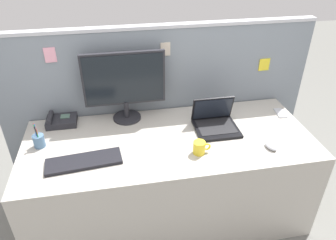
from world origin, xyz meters
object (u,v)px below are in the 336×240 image
(desk_phone, at_px, (61,121))
(cell_phone_silver_slab, at_px, (280,113))
(keyboard_main, at_px, (84,161))
(coffee_mug, at_px, (200,148))
(computer_mouse_right_hand, at_px, (271,146))
(pen_cup, at_px, (39,141))
(desktop_monitor, at_px, (124,82))
(laptop, at_px, (215,121))

(desk_phone, relative_size, cell_phone_silver_slab, 1.56)
(desk_phone, xyz_separation_m, cell_phone_silver_slab, (1.66, -0.15, -0.02))
(keyboard_main, xyz_separation_m, coffee_mug, (0.73, -0.03, 0.03))
(keyboard_main, xyz_separation_m, computer_mouse_right_hand, (1.20, -0.07, 0.01))
(keyboard_main, bearing_deg, pen_cup, 136.95)
(desk_phone, xyz_separation_m, coffee_mug, (0.91, -0.52, 0.01))
(desk_phone, bearing_deg, computer_mouse_right_hand, -21.81)
(computer_mouse_right_hand, distance_m, pen_cup, 1.52)
(coffee_mug, bearing_deg, desktop_monitor, 129.35)
(computer_mouse_right_hand, distance_m, cell_phone_silver_slab, 0.48)
(keyboard_main, bearing_deg, desk_phone, 105.27)
(computer_mouse_right_hand, relative_size, pen_cup, 0.57)
(laptop, bearing_deg, keyboard_main, -165.06)
(computer_mouse_right_hand, bearing_deg, keyboard_main, 164.57)
(laptop, height_order, desk_phone, laptop)
(laptop, relative_size, keyboard_main, 0.66)
(cell_phone_silver_slab, bearing_deg, desktop_monitor, -179.28)
(cell_phone_silver_slab, bearing_deg, pen_cup, -168.44)
(coffee_mug, bearing_deg, pen_cup, 165.67)
(laptop, xyz_separation_m, desk_phone, (-1.10, 0.24, -0.02))
(computer_mouse_right_hand, xyz_separation_m, pen_cup, (-1.49, 0.30, 0.03))
(cell_phone_silver_slab, distance_m, coffee_mug, 0.83)
(desk_phone, bearing_deg, desktop_monitor, 0.02)
(keyboard_main, relative_size, computer_mouse_right_hand, 4.59)
(computer_mouse_right_hand, bearing_deg, laptop, 120.21)
(keyboard_main, bearing_deg, laptop, 9.57)
(desktop_monitor, relative_size, coffee_mug, 5.04)
(laptop, height_order, pen_cup, laptop)
(cell_phone_silver_slab, bearing_deg, laptop, -163.08)
(pen_cup, xyz_separation_m, cell_phone_silver_slab, (1.77, 0.10, -0.04))
(computer_mouse_right_hand, relative_size, cell_phone_silver_slab, 0.73)
(laptop, relative_size, desk_phone, 1.41)
(desktop_monitor, height_order, desk_phone, desktop_monitor)
(keyboard_main, relative_size, pen_cup, 2.64)
(desktop_monitor, relative_size, pen_cup, 3.36)
(cell_phone_silver_slab, relative_size, coffee_mug, 1.18)
(keyboard_main, relative_size, cell_phone_silver_slab, 3.34)
(desk_phone, bearing_deg, pen_cup, -113.20)
(cell_phone_silver_slab, bearing_deg, keyboard_main, -159.19)
(desk_phone, relative_size, coffee_mug, 1.84)
(pen_cup, distance_m, cell_phone_silver_slab, 1.77)
(keyboard_main, height_order, coffee_mug, coffee_mug)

